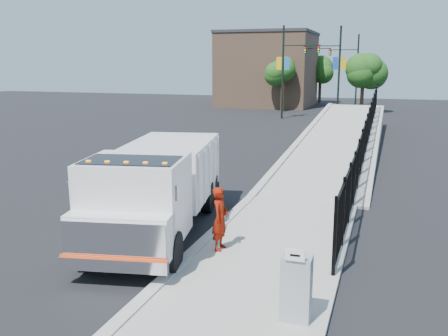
% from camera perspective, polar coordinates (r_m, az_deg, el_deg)
% --- Properties ---
extents(ground, '(120.00, 120.00, 0.00)m').
position_cam_1_polar(ground, '(14.39, -1.09, -7.67)').
color(ground, black).
rests_on(ground, ground).
extents(sidewalk, '(3.55, 12.00, 0.12)m').
position_cam_1_polar(sidewalk, '(12.07, 4.49, -11.37)').
color(sidewalk, '#9E998E').
rests_on(sidewalk, ground).
extents(curb, '(0.30, 12.00, 0.16)m').
position_cam_1_polar(curb, '(12.62, -4.16, -10.20)').
color(curb, '#ADAAA3').
rests_on(curb, ground).
extents(ramp, '(3.95, 24.06, 3.19)m').
position_cam_1_polar(ramp, '(29.28, 13.40, 2.10)').
color(ramp, '#9E998E').
rests_on(ramp, ground).
extents(iron_fence, '(0.10, 28.00, 1.80)m').
position_cam_1_polar(iron_fence, '(25.11, 15.90, 2.46)').
color(iron_fence, black).
rests_on(iron_fence, ground).
extents(truck, '(3.80, 7.97, 2.62)m').
position_cam_1_polar(truck, '(14.23, -7.69, -1.81)').
color(truck, black).
rests_on(truck, ground).
extents(worker, '(0.41, 0.61, 1.64)m').
position_cam_1_polar(worker, '(12.77, -0.43, -5.80)').
color(worker, maroon).
rests_on(worker, sidewalk).
extents(utility_cabinet, '(0.55, 0.40, 1.25)m').
position_cam_1_polar(utility_cabinet, '(9.57, 8.25, -13.44)').
color(utility_cabinet, gray).
rests_on(utility_cabinet, sidewalk).
extents(arrow_sign, '(0.35, 0.04, 0.22)m').
position_cam_1_polar(arrow_sign, '(9.08, 8.14, -9.82)').
color(arrow_sign, white).
rests_on(arrow_sign, utility_cabinet).
extents(debris, '(0.30, 0.30, 0.08)m').
position_cam_1_polar(debris, '(11.16, 8.17, -12.93)').
color(debris, silver).
rests_on(debris, sidewalk).
extents(light_pole_0, '(3.77, 0.22, 8.00)m').
position_cam_1_polar(light_pole_0, '(44.47, 7.13, 11.22)').
color(light_pole_0, black).
rests_on(light_pole_0, ground).
extents(light_pole_1, '(3.78, 0.22, 8.00)m').
position_cam_1_polar(light_pole_1, '(45.82, 12.64, 11.05)').
color(light_pole_1, black).
rests_on(light_pole_1, ground).
extents(light_pole_2, '(3.77, 0.22, 8.00)m').
position_cam_1_polar(light_pole_2, '(54.39, 8.99, 11.28)').
color(light_pole_2, black).
rests_on(light_pole_2, ground).
extents(light_pole_3, '(3.78, 0.22, 8.00)m').
position_cam_1_polar(light_pole_3, '(59.36, 14.69, 11.08)').
color(light_pole_3, black).
rests_on(light_pole_3, ground).
extents(tree_0, '(2.57, 2.57, 5.28)m').
position_cam_1_polar(tree_0, '(51.16, 6.76, 10.83)').
color(tree_0, '#382314').
rests_on(tree_0, ground).
extents(tree_1, '(2.81, 2.81, 5.40)m').
position_cam_1_polar(tree_1, '(50.91, 15.63, 10.50)').
color(tree_1, '#382314').
rests_on(tree_1, ground).
extents(tree_2, '(3.03, 3.03, 5.52)m').
position_cam_1_polar(tree_2, '(62.79, 10.98, 10.91)').
color(tree_2, '#382314').
rests_on(tree_2, ground).
extents(building, '(10.00, 10.00, 8.00)m').
position_cam_1_polar(building, '(58.38, 5.04, 11.05)').
color(building, '#8C664C').
rests_on(building, ground).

